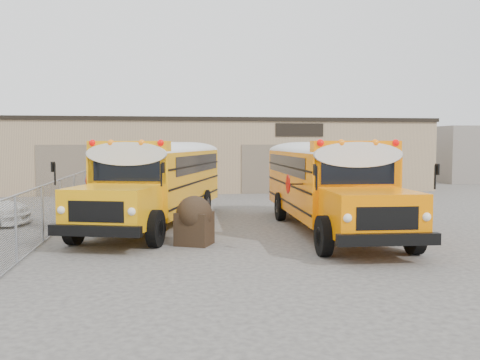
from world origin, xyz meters
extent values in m
plane|color=#413F3C|center=(0.00, 0.00, 0.00)|extent=(120.00, 120.00, 0.00)
cube|color=tan|center=(0.00, 20.00, 2.25)|extent=(30.00, 10.00, 4.50)
cube|color=black|center=(0.00, 20.00, 4.55)|extent=(30.20, 10.20, 0.25)
cube|color=black|center=(6.00, 14.98, 3.90)|extent=(3.00, 0.08, 0.80)
cube|color=#84705D|center=(-8.00, 14.98, 1.50)|extent=(3.20, 0.08, 3.00)
cube|color=#84705D|center=(4.00, 14.98, 1.50)|extent=(3.20, 0.08, 3.00)
cylinder|color=gray|center=(-6.00, -3.00, 0.90)|extent=(0.07, 0.07, 1.80)
cylinder|color=gray|center=(-6.00, 0.00, 0.90)|extent=(0.07, 0.07, 1.80)
cylinder|color=gray|center=(-6.00, 3.00, 0.90)|extent=(0.07, 0.07, 1.80)
cylinder|color=gray|center=(-6.00, 6.00, 0.90)|extent=(0.07, 0.07, 1.80)
cylinder|color=gray|center=(-6.00, 9.00, 0.90)|extent=(0.07, 0.07, 1.80)
cylinder|color=gray|center=(-6.00, 12.00, 0.90)|extent=(0.07, 0.07, 1.80)
cylinder|color=gray|center=(-6.00, 3.00, 1.78)|extent=(0.05, 18.00, 0.05)
cylinder|color=gray|center=(-6.00, 3.00, 0.05)|extent=(0.05, 18.00, 0.05)
cube|color=gray|center=(-6.00, 3.00, 0.90)|extent=(0.02, 18.00, 1.70)
cube|color=#F3A00B|center=(-0.40, 10.40, 1.67)|extent=(4.96, 8.66, 2.22)
cube|color=#F3A00B|center=(-1.93, 5.32, 1.19)|extent=(2.97, 2.97, 1.25)
cube|color=black|center=(-1.58, 6.48, 2.30)|extent=(2.15, 0.70, 0.81)
cube|color=silver|center=(-0.40, 10.40, 2.95)|extent=(4.98, 8.74, 0.43)
cube|color=#F3A00B|center=(-1.50, 6.72, 2.98)|extent=(2.70, 1.28, 0.39)
sphere|color=#E50705|center=(-2.67, 6.81, 3.11)|extent=(0.22, 0.22, 0.22)
sphere|color=#E50705|center=(-0.49, 6.16, 3.11)|extent=(0.22, 0.22, 0.22)
sphere|color=orange|center=(-2.07, 6.63, 3.11)|extent=(0.22, 0.22, 0.22)
sphere|color=orange|center=(-1.09, 6.34, 3.11)|extent=(0.22, 0.22, 0.22)
cube|color=black|center=(-2.29, 4.10, 0.69)|extent=(2.61, 0.99, 0.30)
cube|color=black|center=(0.80, 14.41, 0.69)|extent=(2.60, 0.97, 0.30)
cube|color=black|center=(-0.40, 10.40, 1.59)|extent=(4.95, 8.52, 0.06)
cube|color=black|center=(-0.31, 10.71, 2.30)|extent=(4.62, 7.43, 0.67)
cylinder|color=black|center=(-3.13, 5.81, 0.56)|extent=(0.61, 1.17, 1.13)
cylinder|color=black|center=(-0.66, 5.06, 0.56)|extent=(0.61, 1.17, 1.13)
cylinder|color=black|center=(-1.16, 12.35, 0.56)|extent=(0.61, 1.17, 1.13)
cylinder|color=black|center=(1.31, 11.61, 0.56)|extent=(0.61, 1.17, 1.13)
cylinder|color=#BF0505|center=(-2.97, 8.24, 1.81)|extent=(0.21, 0.59, 0.61)
cube|color=#FF7D00|center=(3.84, 8.55, 1.67)|extent=(3.05, 8.34, 2.22)
cube|color=#FF7D00|center=(3.62, 3.25, 1.19)|extent=(2.48, 2.48, 1.25)
cube|color=black|center=(3.67, 4.46, 2.30)|extent=(2.22, 0.16, 0.81)
cube|color=silver|center=(3.84, 8.55, 2.95)|extent=(3.05, 8.42, 0.43)
cube|color=#FF7D00|center=(3.68, 4.71, 2.98)|extent=(2.67, 0.65, 0.39)
sphere|color=#E50705|center=(2.53, 4.51, 3.11)|extent=(0.22, 0.22, 0.22)
sphere|color=#E50705|center=(4.80, 4.41, 3.11)|extent=(0.22, 0.22, 0.22)
sphere|color=orange|center=(3.16, 4.48, 3.11)|extent=(0.22, 0.22, 0.22)
sphere|color=orange|center=(4.18, 4.44, 3.11)|extent=(0.22, 0.22, 0.22)
cube|color=black|center=(3.56, 1.97, 0.69)|extent=(2.66, 0.35, 0.30)
cube|color=black|center=(4.01, 12.73, 0.69)|extent=(2.66, 0.33, 0.30)
cube|color=black|center=(3.84, 8.55, 1.59)|extent=(3.08, 8.17, 0.06)
cube|color=black|center=(3.85, 8.88, 2.30)|extent=(3.03, 7.04, 0.67)
cylinder|color=black|center=(2.33, 3.42, 0.56)|extent=(0.35, 1.14, 1.13)
cylinder|color=black|center=(4.91, 3.32, 0.56)|extent=(0.35, 1.14, 1.13)
cylinder|color=black|center=(2.62, 10.25, 0.56)|extent=(0.35, 1.14, 1.13)
cylinder|color=black|center=(5.19, 10.14, 0.56)|extent=(0.35, 1.14, 1.13)
cylinder|color=#BF0505|center=(1.88, 5.82, 1.81)|extent=(0.06, 0.61, 0.61)
cube|color=black|center=(-1.36, -0.91, 0.50)|extent=(1.29, 1.24, 1.00)
sphere|color=black|center=(-1.36, -0.91, 0.95)|extent=(1.10, 1.10, 1.10)
camera|label=1|loc=(-2.25, -17.10, 3.11)|focal=40.00mm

